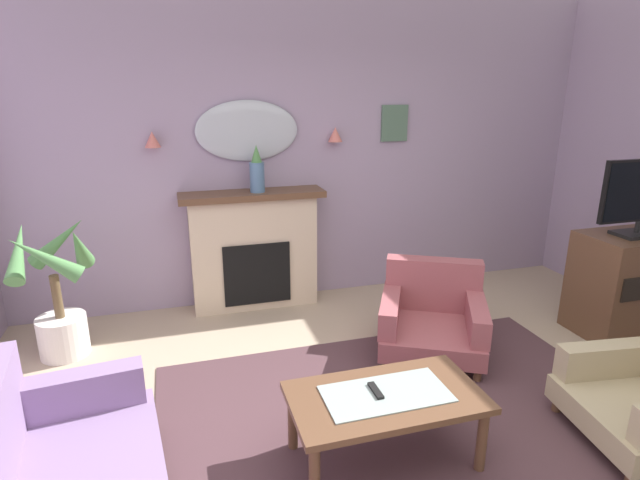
{
  "coord_description": "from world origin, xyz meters",
  "views": [
    {
      "loc": [
        -1.36,
        -2.3,
        2.11
      ],
      "look_at": [
        -0.29,
        1.35,
        0.95
      ],
      "focal_mm": 28.48,
      "sensor_mm": 36.0,
      "label": 1
    }
  ],
  "objects_px": {
    "tv_cabinet": "(625,284)",
    "fireplace": "(254,251)",
    "wall_sconce_left": "(152,139)",
    "wall_sconce_right": "(335,134)",
    "mantel_vase_centre": "(257,172)",
    "potted_plant_corner_palm": "(58,296)",
    "wall_mirror": "(247,131)",
    "framed_picture": "(394,123)",
    "tv_remote": "(376,391)",
    "armchair_by_coffee_table": "(432,315)",
    "coffee_table": "(386,403)"
  },
  "relations": [
    {
      "from": "fireplace",
      "to": "wall_sconce_right",
      "type": "distance_m",
      "value": 1.38
    },
    {
      "from": "framed_picture",
      "to": "potted_plant_corner_palm",
      "type": "bearing_deg",
      "value": -167.86
    },
    {
      "from": "tv_cabinet",
      "to": "potted_plant_corner_palm",
      "type": "height_order",
      "value": "potted_plant_corner_palm"
    },
    {
      "from": "armchair_by_coffee_table",
      "to": "fireplace",
      "type": "bearing_deg",
      "value": 134.12
    },
    {
      "from": "wall_mirror",
      "to": "tv_cabinet",
      "type": "distance_m",
      "value": 3.65
    },
    {
      "from": "tv_remote",
      "to": "armchair_by_coffee_table",
      "type": "distance_m",
      "value": 1.44
    },
    {
      "from": "fireplace",
      "to": "mantel_vase_centre",
      "type": "distance_m",
      "value": 0.78
    },
    {
      "from": "wall_sconce_right",
      "to": "armchair_by_coffee_table",
      "type": "relative_size",
      "value": 0.13
    },
    {
      "from": "fireplace",
      "to": "tv_remote",
      "type": "relative_size",
      "value": 8.5
    },
    {
      "from": "wall_sconce_right",
      "to": "tv_remote",
      "type": "xyz_separation_m",
      "value": [
        -0.55,
        -2.46,
        -1.21
      ]
    },
    {
      "from": "mantel_vase_centre",
      "to": "fireplace",
      "type": "bearing_deg",
      "value": 150.47
    },
    {
      "from": "mantel_vase_centre",
      "to": "framed_picture",
      "type": "relative_size",
      "value": 1.22
    },
    {
      "from": "fireplace",
      "to": "wall_sconce_left",
      "type": "distance_m",
      "value": 1.38
    },
    {
      "from": "framed_picture",
      "to": "potted_plant_corner_palm",
      "type": "relative_size",
      "value": 0.32
    },
    {
      "from": "tv_remote",
      "to": "wall_sconce_left",
      "type": "bearing_deg",
      "value": 115.08
    },
    {
      "from": "wall_sconce_left",
      "to": "wall_sconce_right",
      "type": "relative_size",
      "value": 1.0
    },
    {
      "from": "wall_sconce_right",
      "to": "potted_plant_corner_palm",
      "type": "xyz_separation_m",
      "value": [
        -2.51,
        -0.62,
        -1.14
      ]
    },
    {
      "from": "mantel_vase_centre",
      "to": "potted_plant_corner_palm",
      "type": "xyz_separation_m",
      "value": [
        -1.71,
        -0.5,
        -0.83
      ]
    },
    {
      "from": "wall_mirror",
      "to": "potted_plant_corner_palm",
      "type": "height_order",
      "value": "wall_mirror"
    },
    {
      "from": "wall_mirror",
      "to": "potted_plant_corner_palm",
      "type": "relative_size",
      "value": 0.84
    },
    {
      "from": "wall_sconce_right",
      "to": "potted_plant_corner_palm",
      "type": "bearing_deg",
      "value": -166.13
    },
    {
      "from": "wall_sconce_left",
      "to": "armchair_by_coffee_table",
      "type": "height_order",
      "value": "wall_sconce_left"
    },
    {
      "from": "mantel_vase_centre",
      "to": "armchair_by_coffee_table",
      "type": "height_order",
      "value": "mantel_vase_centre"
    },
    {
      "from": "mantel_vase_centre",
      "to": "framed_picture",
      "type": "xyz_separation_m",
      "value": [
        1.45,
        0.18,
        0.4
      ]
    },
    {
      "from": "wall_sconce_left",
      "to": "potted_plant_corner_palm",
      "type": "bearing_deg",
      "value": -142.59
    },
    {
      "from": "fireplace",
      "to": "wall_mirror",
      "type": "xyz_separation_m",
      "value": [
        0.0,
        0.14,
        1.14
      ]
    },
    {
      "from": "tv_cabinet",
      "to": "fireplace",
      "type": "bearing_deg",
      "value": 154.01
    },
    {
      "from": "fireplace",
      "to": "framed_picture",
      "type": "xyz_separation_m",
      "value": [
        1.5,
        0.15,
        1.18
      ]
    },
    {
      "from": "tv_cabinet",
      "to": "wall_mirror",
      "type": "bearing_deg",
      "value": 151.87
    },
    {
      "from": "wall_sconce_left",
      "to": "framed_picture",
      "type": "distance_m",
      "value": 2.35
    },
    {
      "from": "armchair_by_coffee_table",
      "to": "mantel_vase_centre",
      "type": "bearing_deg",
      "value": 133.59
    },
    {
      "from": "armchair_by_coffee_table",
      "to": "tv_remote",
      "type": "bearing_deg",
      "value": -131.36
    },
    {
      "from": "potted_plant_corner_palm",
      "to": "wall_sconce_right",
      "type": "bearing_deg",
      "value": 13.87
    },
    {
      "from": "wall_sconce_left",
      "to": "tv_remote",
      "type": "distance_m",
      "value": 2.97
    },
    {
      "from": "armchair_by_coffee_table",
      "to": "tv_cabinet",
      "type": "xyz_separation_m",
      "value": [
        1.77,
        -0.18,
        0.15
      ]
    },
    {
      "from": "wall_mirror",
      "to": "armchair_by_coffee_table",
      "type": "bearing_deg",
      "value": -48.85
    },
    {
      "from": "wall_sconce_left",
      "to": "armchair_by_coffee_table",
      "type": "relative_size",
      "value": 0.13
    },
    {
      "from": "framed_picture",
      "to": "wall_sconce_left",
      "type": "bearing_deg",
      "value": -178.54
    },
    {
      "from": "fireplace",
      "to": "armchair_by_coffee_table",
      "type": "height_order",
      "value": "fireplace"
    },
    {
      "from": "wall_sconce_left",
      "to": "wall_sconce_right",
      "type": "xyz_separation_m",
      "value": [
        1.7,
        0.0,
        0.0
      ]
    },
    {
      "from": "coffee_table",
      "to": "potted_plant_corner_palm",
      "type": "height_order",
      "value": "potted_plant_corner_palm"
    },
    {
      "from": "framed_picture",
      "to": "tv_cabinet",
      "type": "bearing_deg",
      "value": -46.92
    },
    {
      "from": "wall_sconce_right",
      "to": "armchair_by_coffee_table",
      "type": "bearing_deg",
      "value": -73.8
    },
    {
      "from": "wall_sconce_right",
      "to": "framed_picture",
      "type": "xyz_separation_m",
      "value": [
        0.65,
        0.06,
        0.09
      ]
    },
    {
      "from": "framed_picture",
      "to": "tv_remote",
      "type": "height_order",
      "value": "framed_picture"
    },
    {
      "from": "wall_sconce_left",
      "to": "framed_picture",
      "type": "xyz_separation_m",
      "value": [
        2.35,
        0.06,
        0.09
      ]
    },
    {
      "from": "coffee_table",
      "to": "fireplace",
      "type": "bearing_deg",
      "value": 98.37
    },
    {
      "from": "coffee_table",
      "to": "armchair_by_coffee_table",
      "type": "height_order",
      "value": "armchair_by_coffee_table"
    },
    {
      "from": "potted_plant_corner_palm",
      "to": "wall_sconce_left",
      "type": "bearing_deg",
      "value": 37.41
    },
    {
      "from": "wall_mirror",
      "to": "coffee_table",
      "type": "distance_m",
      "value": 2.89
    }
  ]
}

